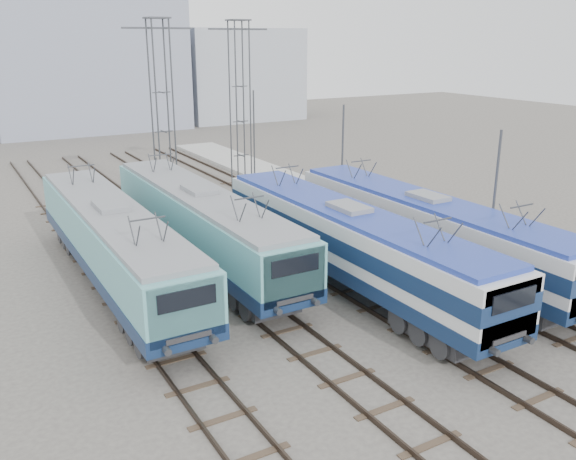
# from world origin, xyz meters

# --- Properties ---
(ground) EXTENTS (160.00, 160.00, 0.00)m
(ground) POSITION_xyz_m (0.00, 0.00, 0.00)
(ground) COLOR #514C47
(platform) EXTENTS (4.00, 70.00, 0.30)m
(platform) POSITION_xyz_m (10.20, 8.00, 0.15)
(platform) COLOR #9E9E99
(platform) RESTS_ON ground
(locomotive_far_left) EXTENTS (2.88, 18.20, 3.43)m
(locomotive_far_left) POSITION_xyz_m (-6.75, 9.45, 2.27)
(locomotive_far_left) COLOR #122548
(locomotive_far_left) RESTS_ON ground
(locomotive_center_left) EXTENTS (2.89, 18.25, 3.43)m
(locomotive_center_left) POSITION_xyz_m (-2.25, 10.30, 2.27)
(locomotive_center_left) COLOR #122548
(locomotive_center_left) RESTS_ON ground
(locomotive_center_right) EXTENTS (2.86, 18.07, 3.40)m
(locomotive_center_right) POSITION_xyz_m (2.25, 4.20, 2.31)
(locomotive_center_right) COLOR #122548
(locomotive_center_right) RESTS_ON ground
(locomotive_far_right) EXTENTS (2.80, 17.68, 3.32)m
(locomotive_far_right) POSITION_xyz_m (6.75, 4.14, 2.26)
(locomotive_far_right) COLOR #122548
(locomotive_far_right) RESTS_ON ground
(catenary_tower_west) EXTENTS (4.50, 1.20, 12.00)m
(catenary_tower_west) POSITION_xyz_m (0.00, 22.00, 6.64)
(catenary_tower_west) COLOR #3F4247
(catenary_tower_west) RESTS_ON ground
(catenary_tower_east) EXTENTS (4.50, 1.20, 12.00)m
(catenary_tower_east) POSITION_xyz_m (6.50, 24.00, 6.64)
(catenary_tower_east) COLOR #3F4247
(catenary_tower_east) RESTS_ON ground
(mast_front) EXTENTS (0.12, 0.12, 7.00)m
(mast_front) POSITION_xyz_m (8.60, 2.00, 3.50)
(mast_front) COLOR #3F4247
(mast_front) RESTS_ON ground
(mast_mid) EXTENTS (0.12, 0.12, 7.00)m
(mast_mid) POSITION_xyz_m (8.60, 14.00, 3.50)
(mast_mid) COLOR #3F4247
(mast_mid) RESTS_ON ground
(mast_rear) EXTENTS (0.12, 0.12, 7.00)m
(mast_rear) POSITION_xyz_m (8.60, 26.00, 3.50)
(mast_rear) COLOR #3F4247
(mast_rear) RESTS_ON ground
(safety_cone) EXTENTS (0.33, 0.33, 0.54)m
(safety_cone) POSITION_xyz_m (10.00, -1.35, 0.57)
(safety_cone) COLOR orange
(safety_cone) RESTS_ON platform
(building_center) EXTENTS (22.00, 14.00, 18.00)m
(building_center) POSITION_xyz_m (4.00, 62.00, 9.00)
(building_center) COLOR #8A91A7
(building_center) RESTS_ON ground
(building_east) EXTENTS (16.00, 12.00, 12.00)m
(building_east) POSITION_xyz_m (24.00, 62.00, 6.00)
(building_east) COLOR #9EA4B1
(building_east) RESTS_ON ground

